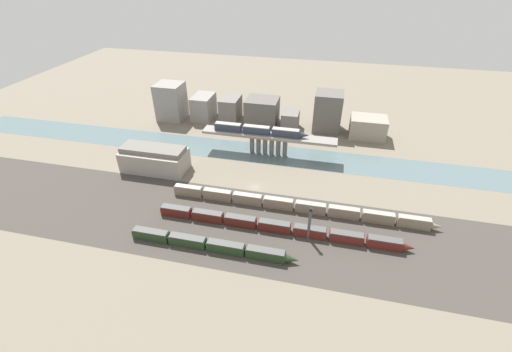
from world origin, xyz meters
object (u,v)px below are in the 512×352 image
train_yard_far (297,206)px  signal_tower (309,224)px  train_yard_near (211,245)px  train_yard_mid (278,227)px  train_on_bridge (260,130)px  warehouse_building (155,159)px

train_yard_far → signal_tower: signal_tower is taller
train_yard_near → train_yard_mid: bearing=34.0°
train_on_bridge → train_yard_mid: train_on_bridge is taller
train_yard_near → train_yard_far: (24.58, 25.91, 0.26)m
warehouse_building → signal_tower: 75.32m
warehouse_building → train_yard_far: bearing=-12.9°
train_on_bridge → train_yard_mid: bearing=-71.0°
train_yard_far → train_on_bridge: bearing=120.2°
train_yard_far → warehouse_building: (-64.28, 14.73, 3.20)m
warehouse_building → signal_tower: signal_tower is taller
train_yard_mid → train_yard_far: 13.54m
train_yard_mid → train_yard_far: size_ratio=0.89×
train_yard_mid → train_yard_far: (4.86, 12.63, 0.21)m
train_yard_mid → train_yard_far: train_yard_far is taller
train_on_bridge → train_yard_mid: size_ratio=0.50×
train_on_bridge → signal_tower: train_on_bridge is taller
train_on_bridge → train_yard_near: 65.67m
train_yard_near → warehouse_building: size_ratio=2.00×
train_on_bridge → train_yard_far: bearing=-59.8°
train_yard_near → train_yard_far: size_ratio=0.56×
train_yard_near → signal_tower: size_ratio=4.37×
train_on_bridge → train_yard_far: (22.63, -38.92, -10.07)m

